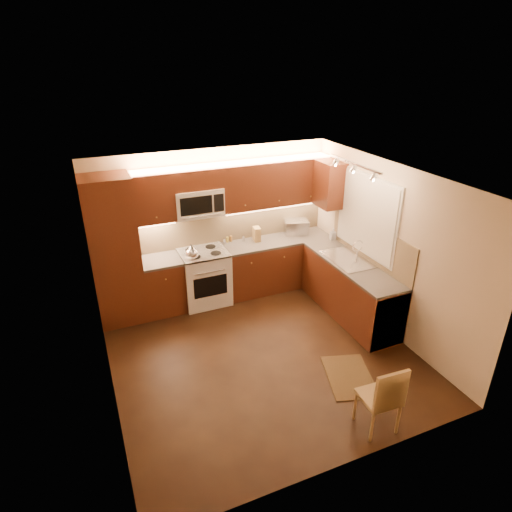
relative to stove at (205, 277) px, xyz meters
name	(u,v)px	position (x,y,z in m)	size (l,w,h in m)	color
floor	(261,353)	(0.30, -1.68, -0.46)	(4.00, 4.00, 0.01)	black
ceiling	(263,180)	(0.30, -1.68, 2.04)	(4.00, 4.00, 0.01)	beige
wall_back	(214,223)	(0.30, 0.32, 0.79)	(4.00, 0.01, 2.50)	#CBB394
wall_front	(351,369)	(0.30, -3.67, 0.79)	(4.00, 0.01, 2.50)	#CBB394
wall_left	(99,307)	(-1.70, -1.68, 0.79)	(0.01, 4.00, 2.50)	#CBB394
wall_right	(388,250)	(2.30, -1.68, 0.79)	(0.01, 4.00, 2.50)	#CBB394
pantry	(115,252)	(-1.35, 0.02, 0.69)	(0.70, 0.60, 2.30)	#481A0F
base_cab_back_left	(163,286)	(-0.69, 0.02, -0.03)	(0.62, 0.60, 0.86)	#481A0F
counter_back_left	(160,261)	(-0.69, 0.02, 0.42)	(0.62, 0.60, 0.04)	#322F2D
base_cab_back_right	(277,264)	(1.34, 0.02, -0.03)	(1.92, 0.60, 0.86)	#481A0F
counter_back_right	(277,241)	(1.34, 0.02, 0.42)	(1.92, 0.60, 0.04)	#322F2D
base_cab_right	(350,290)	(2.00, -1.28, -0.03)	(0.60, 2.00, 0.86)	#481A0F
counter_right	(352,265)	(2.00, -1.28, 0.42)	(0.60, 2.00, 0.04)	#322F2D
dishwasher	(377,312)	(2.00, -1.98, -0.03)	(0.58, 0.60, 0.84)	silver
backsplash_back	(234,223)	(0.65, 0.31, 0.74)	(3.30, 0.02, 0.60)	tan
backsplash_right	(370,243)	(2.29, -1.28, 0.74)	(0.02, 2.00, 0.60)	tan
upper_cab_back_left	(152,197)	(-0.69, 0.15, 1.42)	(0.62, 0.35, 0.75)	#481A0F
upper_cab_back_right	(275,183)	(1.34, 0.15, 1.42)	(1.92, 0.35, 0.75)	#481A0F
upper_cab_bridge	(196,178)	(0.00, 0.15, 1.63)	(0.76, 0.35, 0.31)	#481A0F
upper_cab_right_corner	(329,184)	(2.12, -0.28, 1.42)	(0.35, 0.50, 0.75)	#481A0F
stove	(205,277)	(0.00, 0.00, 0.00)	(0.76, 0.65, 0.92)	silver
microwave	(198,202)	(0.00, 0.14, 1.26)	(0.76, 0.38, 0.44)	silver
window_frame	(367,215)	(2.29, -1.12, 1.14)	(0.03, 1.44, 1.24)	silver
window_blinds	(366,215)	(2.27, -1.12, 1.14)	(0.02, 1.36, 1.16)	silver
sink	(347,255)	(2.00, -1.12, 0.52)	(0.52, 0.86, 0.15)	silver
faucet	(358,249)	(2.18, -1.12, 0.59)	(0.20, 0.04, 0.30)	silver
track_light_bar	(354,164)	(1.85, -1.27, 2.00)	(0.04, 1.20, 0.03)	silver
kettle	(192,252)	(-0.23, -0.18, 0.58)	(0.21, 0.21, 0.24)	silver
toaster_oven	(296,227)	(1.77, 0.15, 0.56)	(0.41, 0.31, 0.25)	silver
knife_block	(257,234)	(1.00, 0.13, 0.56)	(0.11, 0.17, 0.24)	#9C7A46
spice_jar_a	(225,241)	(0.44, 0.21, 0.49)	(0.04, 0.04, 0.10)	silver
spice_jar_b	(231,239)	(0.58, 0.26, 0.49)	(0.05, 0.05, 0.10)	olive
spice_jar_c	(243,239)	(0.77, 0.18, 0.49)	(0.05, 0.05, 0.10)	silver
spice_jar_d	(227,240)	(0.51, 0.26, 0.49)	(0.04, 0.04, 0.10)	#A99232
soap_bottle	(333,234)	(2.23, -0.34, 0.54)	(0.09, 0.09, 0.20)	silver
rug	(349,376)	(1.16, -2.58, -0.45)	(0.57, 0.86, 0.01)	black
dining_chair	(379,395)	(0.96, -3.38, -0.02)	(0.39, 0.39, 0.89)	#9C7A46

